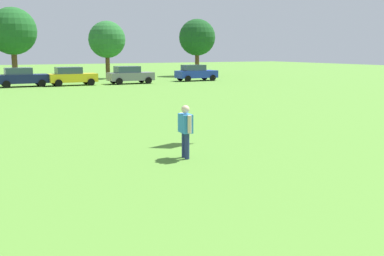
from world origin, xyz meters
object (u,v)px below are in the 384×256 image
Objects in this scene: tree_right at (107,40)px; parked_car_yellow_3 at (72,76)px; adult_bystander at (185,127)px; parked_car_blue_5 at (196,73)px; parked_car_navy_2 at (22,77)px; tree_far_right at (197,38)px; tree_center at (13,31)px; parked_car_gray_4 at (130,75)px.

parked_car_yellow_3 is at bearing -125.07° from tree_right.
parked_car_blue_5 is (16.84, 31.24, -0.10)m from adult_bystander.
parked_car_navy_2 reaches higher than adult_bystander.
tree_far_right reaches higher than parked_car_yellow_3.
tree_far_right reaches higher than parked_car_navy_2.
tree_right is at bearing 1.32° from tree_center.
tree_far_right is at bearing 0.93° from tree_center.
parked_car_gray_4 is at bearing -3.83° from parked_car_yellow_3.
parked_car_gray_4 is at bearing -142.95° from tree_far_right.
parked_car_yellow_3 is 11.26m from tree_right.
parked_car_navy_2 is (-0.52, 31.25, -0.10)m from adult_bystander.
parked_car_navy_2 is 4.30m from parked_car_yellow_3.
tree_right is at bearing 38.49° from parked_car_navy_2.
tree_far_right is at bearing 26.60° from parked_car_yellow_3.
tree_right is (0.66, 9.13, 3.50)m from parked_car_gray_4.
adult_bystander is at bearing -104.06° from tree_right.
parked_car_navy_2 is at bearing -159.10° from tree_far_right.
parked_car_navy_2 is at bearing 173.61° from parked_car_yellow_3.
tree_right is at bearing 54.93° from parked_car_yellow_3.
tree_center is (-3.84, 8.53, 4.24)m from parked_car_yellow_3.
parked_car_gray_4 is 0.61× the size of tree_far_right.
parked_car_yellow_3 is 1.00× the size of parked_car_blue_5.
adult_bystander is 0.23× the size of tree_far_right.
tree_far_right is (22.01, 8.40, 3.88)m from parked_car_navy_2.
tree_center is (-9.33, 8.90, 4.24)m from parked_car_gray_4.
tree_center is (-16.93, 8.06, 4.24)m from parked_car_blue_5.
tree_center is 10.02m from tree_right.
parked_car_yellow_3 is 13.10m from parked_car_blue_5.
parked_car_yellow_3 is (4.27, -0.48, 0.00)m from parked_car_navy_2.
parked_car_blue_5 is at bearing 6.29° from parked_car_gray_4.
tree_right is (10.42, 8.28, 3.50)m from parked_car_navy_2.
tree_center reaches higher than parked_car_gray_4.
parked_car_navy_2 is at bearing 175.05° from parked_car_gray_4.
tree_far_right is at bearing 156.87° from adult_bystander.
parked_car_blue_5 is (17.36, -0.01, 0.00)m from parked_car_navy_2.
tree_right is at bearing 171.26° from adult_bystander.
parked_car_blue_5 is at bearing 2.06° from parked_car_yellow_3.
adult_bystander is 40.90m from tree_right.
parked_car_blue_5 reaches higher than adult_bystander.
parked_car_gray_4 and parked_car_blue_5 have the same top height.
parked_car_yellow_3 is 20.21m from tree_far_right.
parked_car_blue_5 is 0.57× the size of tree_center.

